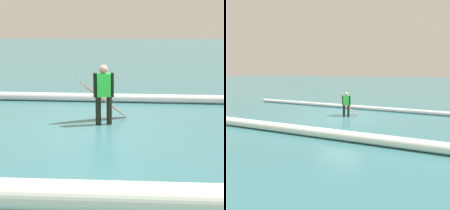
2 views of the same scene
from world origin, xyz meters
TOP-DOWN VIEW (x-y plane):
  - ground_plane at (0.00, 0.00)m, footprint 188.08×188.08m
  - surfer at (-0.23, -0.34)m, footprint 0.52×0.25m
  - surfboard at (-0.16, -0.77)m, footprint 1.42×0.91m
  - wave_crest_foreground at (-1.99, -3.09)m, footprint 21.86×1.18m
  - wave_crest_midground at (-0.57, 3.94)m, footprint 15.07×0.61m

SIDE VIEW (x-z plane):
  - ground_plane at x=0.00m, z-range 0.00..0.00m
  - wave_crest_foreground at x=-1.99m, z-range 0.00..0.28m
  - wave_crest_midground at x=-0.57m, z-range 0.00..0.42m
  - surfboard at x=-0.16m, z-range -0.01..1.15m
  - surfer at x=-0.23m, z-range 0.09..1.62m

